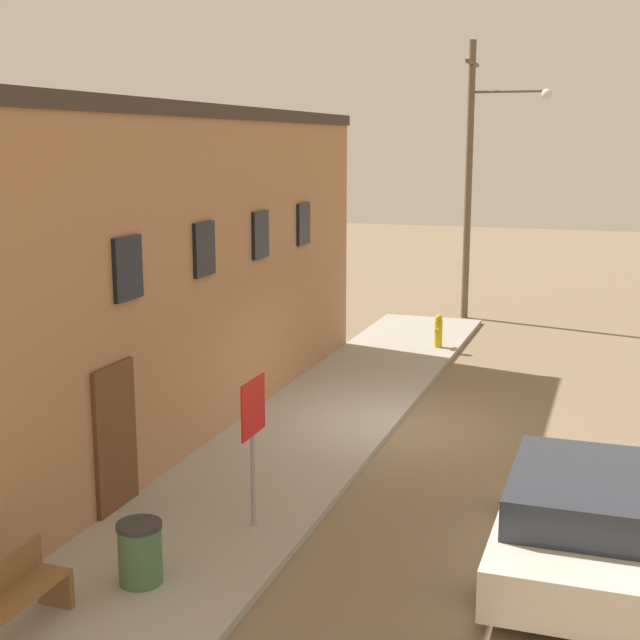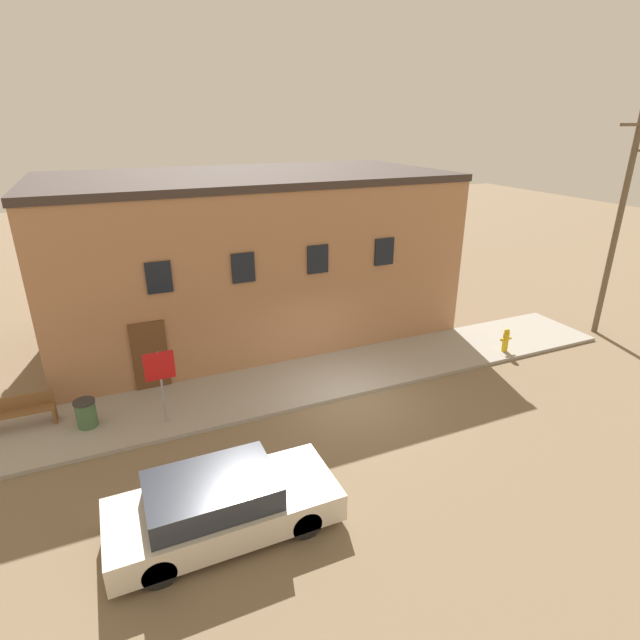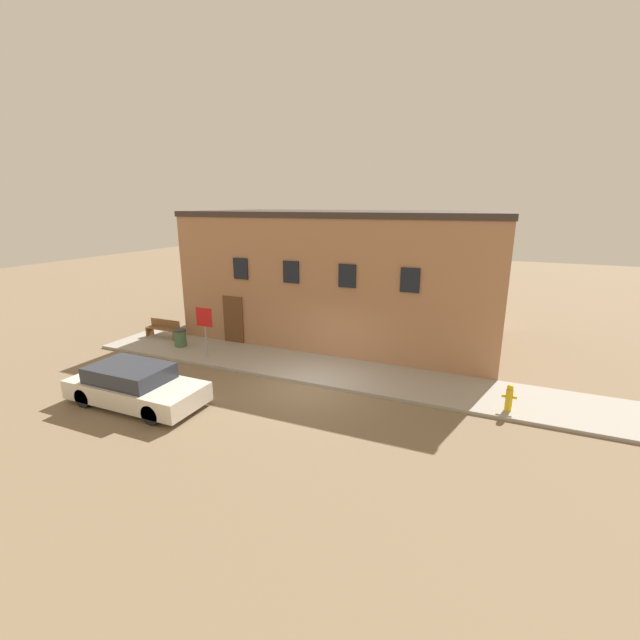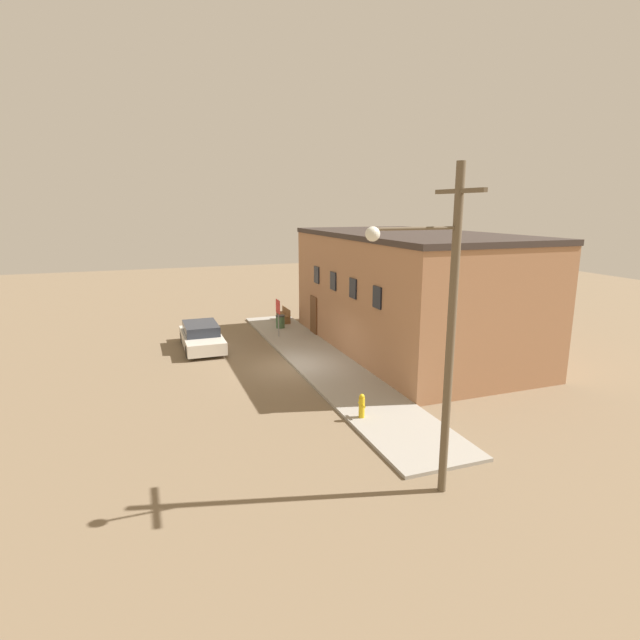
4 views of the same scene
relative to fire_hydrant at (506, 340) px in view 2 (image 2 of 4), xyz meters
The scene contains 9 objects.
ground_plane 6.33m from the fire_hydrant, behind, with size 80.00×80.00×0.00m, color #7A664C.
sidewalk 6.37m from the fire_hydrant, behind, with size 20.28×2.84×0.11m.
brick_building 9.60m from the fire_hydrant, 141.29° to the left, with size 13.92×7.08×5.83m.
fire_hydrant is the anchor object (origin of this frame).
stop_sign 11.37m from the fire_hydrant, behind, with size 0.76×0.06×2.04m.
bench 14.89m from the fire_hydrant, behind, with size 1.68×0.44×0.83m.
trash_bin 13.26m from the fire_hydrant, behind, with size 0.54×0.54×0.75m.
utility_pole 6.03m from the fire_hydrant, ahead, with size 1.80×2.38×8.05m.
parked_car 11.51m from the fire_hydrant, 159.97° to the right, with size 4.43×1.85×1.26m.
Camera 2 is at (-5.86, -11.20, 7.56)m, focal length 28.00 mm.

